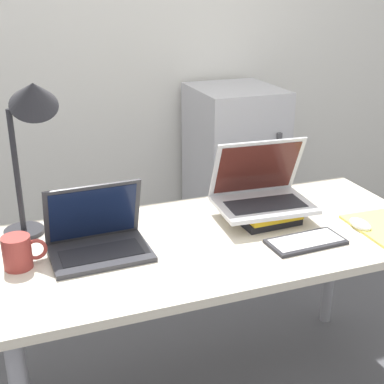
% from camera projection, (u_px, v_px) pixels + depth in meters
% --- Properties ---
extents(wall_back, '(8.00, 0.05, 2.70)m').
position_uv_depth(wall_back, '(117.00, 22.00, 2.89)').
color(wall_back, silver).
rests_on(wall_back, ground_plane).
extents(desk, '(1.55, 0.72, 0.72)m').
position_uv_depth(desk, '(217.00, 255.00, 1.91)').
color(desk, beige).
rests_on(desk, ground_plane).
extents(laptop_left, '(0.33, 0.24, 0.23)m').
position_uv_depth(laptop_left, '(98.00, 239.00, 1.75)').
color(laptop_left, '#333338').
rests_on(laptop_left, desk).
extents(book_stack, '(0.22, 0.24, 0.05)m').
position_uv_depth(book_stack, '(263.00, 212.00, 2.00)').
color(book_stack, black).
rests_on(book_stack, desk).
extents(laptop_on_books, '(0.36, 0.28, 0.25)m').
position_uv_depth(laptop_on_books, '(261.00, 192.00, 1.99)').
color(laptop_on_books, silver).
rests_on(laptop_on_books, book_stack).
extents(wireless_keyboard, '(0.27, 0.14, 0.01)m').
position_uv_depth(wireless_keyboard, '(306.00, 242.00, 1.82)').
color(wireless_keyboard, '#28282D').
rests_on(wireless_keyboard, desk).
extents(mouse, '(0.06, 0.10, 0.03)m').
position_uv_depth(mouse, '(360.00, 224.00, 1.93)').
color(mouse, white).
rests_on(mouse, desk).
extents(mug, '(0.14, 0.09, 0.11)m').
position_uv_depth(mug, '(18.00, 252.00, 1.66)').
color(mug, '#9E3833').
rests_on(mug, desk).
extents(desk_lamp, '(0.23, 0.20, 0.59)m').
position_uv_depth(desk_lamp, '(31.00, 113.00, 1.73)').
color(desk_lamp, '#28282D').
rests_on(desk_lamp, desk).
extents(mini_fridge, '(0.46, 0.53, 1.01)m').
position_uv_depth(mini_fridge, '(233.00, 174.00, 3.11)').
color(mini_fridge, silver).
rests_on(mini_fridge, ground_plane).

